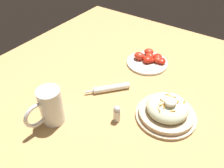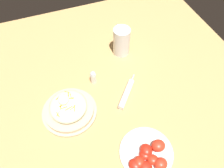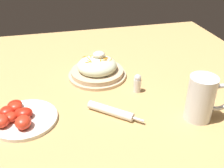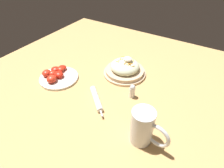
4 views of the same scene
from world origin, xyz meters
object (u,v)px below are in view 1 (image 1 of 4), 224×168
tomato_plate (149,60)px  salt_shaker (117,113)px  napkin_roll (111,88)px  salad_plate (167,110)px  beer_mug (51,108)px

tomato_plate → salt_shaker: size_ratio=2.90×
napkin_roll → tomato_plate: size_ratio=0.78×
salad_plate → tomato_plate: size_ratio=1.14×
tomato_plate → salt_shaker: (-0.40, -0.08, 0.02)m
salad_plate → beer_mug: beer_mug is taller
beer_mug → salt_shaker: beer_mug is taller
beer_mug → napkin_roll: (0.26, -0.08, -0.05)m
napkin_roll → salt_shaker: (-0.12, -0.11, 0.02)m
salad_plate → beer_mug: bearing=127.3°
salad_plate → tomato_plate: 0.36m
salt_shaker → salad_plate: bearing=-50.5°
salad_plate → salt_shaker: bearing=129.5°
napkin_roll → salad_plate: bearing=-91.2°
salad_plate → salt_shaker: salad_plate is taller
salad_plate → salt_shaker: size_ratio=3.32×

